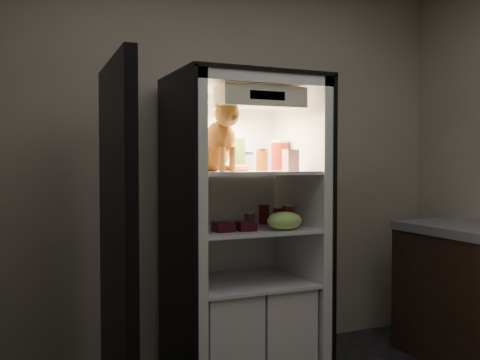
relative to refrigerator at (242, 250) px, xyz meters
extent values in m
plane|color=beige|center=(0.00, 0.42, 0.56)|extent=(3.60, 0.00, 3.60)
cube|color=white|center=(0.00, 0.29, 0.13)|extent=(0.85, 0.06, 1.85)
cube|color=white|center=(-0.40, -0.03, 0.13)|extent=(0.06, 0.70, 1.85)
cube|color=white|center=(0.40, -0.03, 0.13)|extent=(0.06, 0.70, 1.85)
cube|color=white|center=(0.00, -0.03, 1.03)|extent=(0.85, 0.70, 0.06)
cube|color=black|center=(-0.44, -0.03, 0.13)|extent=(0.02, 0.72, 1.87)
cube|color=black|center=(0.44, -0.03, 0.13)|extent=(0.02, 0.72, 1.87)
cube|color=black|center=(0.00, -0.03, 1.07)|extent=(0.90, 0.72, 0.02)
cube|color=white|center=(0.00, -0.06, 0.49)|extent=(0.73, 0.62, 0.02)
cube|color=white|center=(0.00, -0.06, 0.14)|extent=(0.73, 0.62, 0.02)
cube|color=white|center=(-0.18, -0.06, -0.44)|extent=(0.34, 0.58, 0.48)
cube|color=white|center=(0.18, -0.06, -0.44)|extent=(0.34, 0.58, 0.48)
cube|color=white|center=(0.00, -0.06, -0.19)|extent=(0.73, 0.62, 0.02)
cube|color=#EFE8C3|center=(0.00, -0.27, 0.93)|extent=(0.52, 0.18, 0.12)
cube|color=black|center=(0.00, -0.36, 0.93)|extent=(0.22, 0.01, 0.05)
cube|color=black|center=(-0.85, -0.37, 0.13)|extent=(0.09, 0.87, 1.85)
cube|color=white|center=(-0.85, -0.43, -0.24)|extent=(0.08, 0.64, 0.12)
cube|color=white|center=(-0.85, -0.43, 0.26)|extent=(0.08, 0.64, 0.12)
ellipsoid|color=#CD6A1A|center=(-0.23, -0.07, 0.61)|extent=(0.27, 0.31, 0.23)
ellipsoid|color=#CD6A1A|center=(-0.21, -0.17, 0.69)|extent=(0.21, 0.19, 0.20)
sphere|color=orange|center=(-0.20, -0.24, 0.82)|extent=(0.17, 0.17, 0.14)
sphere|color=orange|center=(-0.19, -0.30, 0.81)|extent=(0.07, 0.07, 0.06)
cone|color=orange|center=(-0.24, -0.24, 0.90)|extent=(0.07, 0.07, 0.07)
cone|color=orange|center=(-0.16, -0.22, 0.90)|extent=(0.07, 0.07, 0.07)
cylinder|color=#CD6A1A|center=(-0.23, -0.25, 0.57)|extent=(0.04, 0.04, 0.14)
cylinder|color=#CD6A1A|center=(-0.16, -0.24, 0.57)|extent=(0.04, 0.04, 0.14)
cylinder|color=#CD6A1A|center=(-0.10, -0.14, 0.52)|extent=(0.23, 0.18, 0.04)
cylinder|color=green|center=(-0.02, -0.02, 0.59)|extent=(0.08, 0.08, 0.18)
cylinder|color=green|center=(-0.02, -0.02, 0.69)|extent=(0.08, 0.08, 0.02)
cylinder|color=white|center=(0.05, 0.03, 0.55)|extent=(0.08, 0.08, 0.10)
cylinder|color=#1934B0|center=(0.05, 0.03, 0.61)|extent=(0.09, 0.09, 0.02)
cylinder|color=maroon|center=(0.10, -0.08, 0.56)|extent=(0.08, 0.08, 0.12)
cylinder|color=gold|center=(0.10, -0.08, 0.63)|extent=(0.08, 0.08, 0.01)
cylinder|color=#A62E16|center=(0.30, 0.06, 0.59)|extent=(0.11, 0.11, 0.18)
cylinder|color=white|center=(0.30, 0.06, 0.69)|extent=(0.12, 0.12, 0.02)
cube|color=white|center=(0.23, -0.22, 0.56)|extent=(0.08, 0.08, 0.13)
cylinder|color=black|center=(0.19, 0.06, 0.21)|extent=(0.07, 0.07, 0.13)
cylinder|color=#B2B2B2|center=(0.19, 0.06, 0.28)|extent=(0.07, 0.07, 0.00)
cylinder|color=black|center=(0.22, -0.07, 0.20)|extent=(0.06, 0.06, 0.11)
cylinder|color=#B2B2B2|center=(0.22, -0.07, 0.26)|extent=(0.06, 0.06, 0.00)
cylinder|color=black|center=(0.26, -0.14, 0.21)|extent=(0.07, 0.07, 0.13)
cylinder|color=#B2B2B2|center=(0.26, -0.14, 0.28)|extent=(0.07, 0.07, 0.00)
cylinder|color=#552A18|center=(0.04, -0.02, 0.19)|extent=(0.06, 0.06, 0.08)
cylinder|color=#B2B2B2|center=(0.04, -0.02, 0.23)|extent=(0.07, 0.07, 0.01)
ellipsoid|color=#99D362|center=(0.16, -0.27, 0.20)|extent=(0.22, 0.16, 0.11)
cube|color=#430B1C|center=(-0.20, -0.19, 0.18)|extent=(0.11, 0.11, 0.06)
cube|color=#430B1C|center=(-0.07, -0.21, 0.18)|extent=(0.11, 0.11, 0.05)
camera|label=1|loc=(-1.36, -3.06, 0.56)|focal=40.00mm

